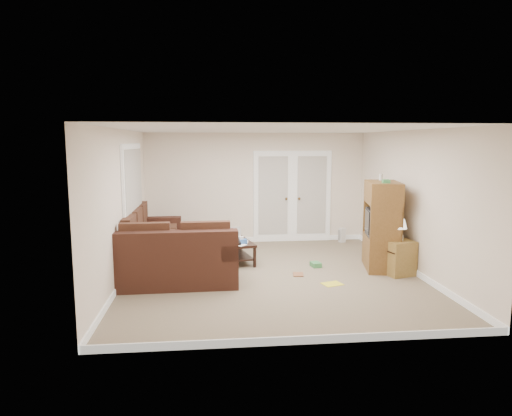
{
  "coord_description": "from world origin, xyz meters",
  "views": [
    {
      "loc": [
        -1.05,
        -7.6,
        2.3
      ],
      "look_at": [
        -0.21,
        0.59,
        1.1
      ],
      "focal_mm": 32.0,
      "sensor_mm": 36.0,
      "label": 1
    }
  ],
  "objects": [
    {
      "name": "wall_left",
      "position": [
        -2.5,
        0.0,
        1.25
      ],
      "size": [
        0.02,
        5.5,
        2.5
      ],
      "primitive_type": "cube",
      "color": "white",
      "rests_on": "floor"
    },
    {
      "name": "window_left",
      "position": [
        -2.46,
        1.0,
        1.55
      ],
      "size": [
        0.05,
        1.92,
        1.42
      ],
      "color": "white",
      "rests_on": "wall_left"
    },
    {
      "name": "space_heater",
      "position": [
        1.98,
        2.45,
        0.17
      ],
      "size": [
        0.16,
        0.15,
        0.33
      ],
      "primitive_type": "cube",
      "rotation": [
        0.0,
        0.0,
        0.3
      ],
      "color": "silver",
      "rests_on": "floor"
    },
    {
      "name": "floor_greenbox",
      "position": [
        0.89,
        0.45,
        0.04
      ],
      "size": [
        0.2,
        0.24,
        0.09
      ],
      "primitive_type": "cube",
      "rotation": [
        0.0,
        0.0,
        0.18
      ],
      "color": "#3E884A",
      "rests_on": "floor"
    },
    {
      "name": "coffee_table",
      "position": [
        -0.56,
        0.97,
        0.23
      ],
      "size": [
        0.72,
        1.1,
        0.69
      ],
      "rotation": [
        0.0,
        0.0,
        0.22
      ],
      "color": "black",
      "rests_on": "floor"
    },
    {
      "name": "wall_right",
      "position": [
        2.5,
        0.0,
        1.25
      ],
      "size": [
        0.02,
        5.5,
        2.5
      ],
      "primitive_type": "cube",
      "color": "white",
      "rests_on": "floor"
    },
    {
      "name": "wall_back",
      "position": [
        0.0,
        2.75,
        1.25
      ],
      "size": [
        5.0,
        0.02,
        2.5
      ],
      "primitive_type": "cube",
      "color": "white",
      "rests_on": "floor"
    },
    {
      "name": "baseboards",
      "position": [
        0.0,
        0.0,
        0.05
      ],
      "size": [
        5.0,
        5.5,
        0.1
      ],
      "primitive_type": null,
      "color": "white",
      "rests_on": "floor"
    },
    {
      "name": "ceiling",
      "position": [
        0.0,
        0.0,
        2.5
      ],
      "size": [
        5.0,
        5.5,
        0.02
      ],
      "primitive_type": "cube",
      "color": "white",
      "rests_on": "wall_back"
    },
    {
      "name": "tv_armoire",
      "position": [
        2.05,
        0.26,
        0.8
      ],
      "size": [
        0.74,
        1.08,
        1.71
      ],
      "rotation": [
        0.0,
        0.0,
        -0.21
      ],
      "color": "brown",
      "rests_on": "floor"
    },
    {
      "name": "floor_magazine",
      "position": [
        0.92,
        -0.6,
        0.0
      ],
      "size": [
        0.37,
        0.33,
        0.01
      ],
      "primitive_type": "cube",
      "rotation": [
        0.0,
        0.0,
        0.31
      ],
      "color": "yellow",
      "rests_on": "floor"
    },
    {
      "name": "floor",
      "position": [
        0.0,
        0.0,
        0.0
      ],
      "size": [
        5.5,
        5.5,
        0.0
      ],
      "primitive_type": "plane",
      "color": "gray",
      "rests_on": "ground"
    },
    {
      "name": "sectional_sofa",
      "position": [
        -1.93,
        0.41,
        0.37
      ],
      "size": [
        2.1,
        3.06,
        0.94
      ],
      "rotation": [
        0.0,
        0.0,
        0.02
      ],
      "color": "#3D2017",
      "rests_on": "floor"
    },
    {
      "name": "floor_book",
      "position": [
        0.38,
        -0.02,
        0.01
      ],
      "size": [
        0.21,
        0.27,
        0.02
      ],
      "primitive_type": "imported",
      "rotation": [
        0.0,
        0.0,
        -0.15
      ],
      "color": "brown",
      "rests_on": "floor"
    },
    {
      "name": "wall_front",
      "position": [
        0.0,
        -2.75,
        1.25
      ],
      "size": [
        5.0,
        0.02,
        2.5
      ],
      "primitive_type": "cube",
      "color": "white",
      "rests_on": "floor"
    },
    {
      "name": "french_doors",
      "position": [
        0.85,
        2.71,
        1.04
      ],
      "size": [
        1.8,
        0.05,
        2.13
      ],
      "color": "white",
      "rests_on": "floor"
    },
    {
      "name": "side_cabinet",
      "position": [
        2.2,
        -0.16,
        0.35
      ],
      "size": [
        0.57,
        0.57,
        0.98
      ],
      "rotation": [
        0.0,
        0.0,
        0.27
      ],
      "color": "olive",
      "rests_on": "floor"
    }
  ]
}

